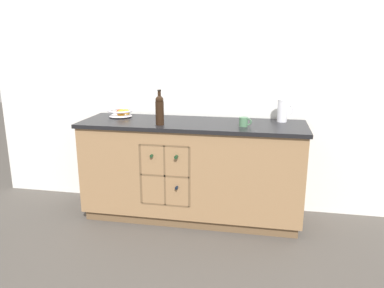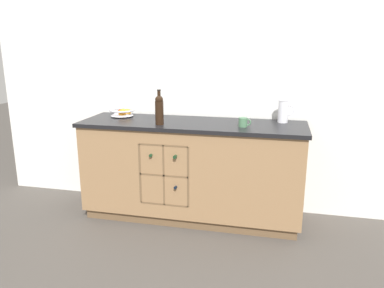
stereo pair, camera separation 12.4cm
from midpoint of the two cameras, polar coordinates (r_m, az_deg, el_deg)
ground_plane at (r=3.75m, az=0.96°, el=-10.91°), size 14.00×14.00×0.00m
back_wall at (r=3.75m, az=2.24°, el=9.43°), size 4.44×0.06×2.55m
kitchen_island at (r=3.57m, az=0.96°, el=-3.99°), size 2.08×0.64×0.94m
fruit_bowl at (r=3.78m, az=-9.64°, el=4.82°), size 0.25×0.25×0.08m
white_pitcher at (r=3.54m, az=14.76°, el=4.92°), size 0.15×0.10×0.21m
ceramic_mug at (r=3.29m, az=8.90°, el=3.29°), size 0.11×0.08×0.08m
standing_wine_bottle at (r=3.33m, az=-3.94°, el=5.33°), size 0.08×0.08×0.31m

